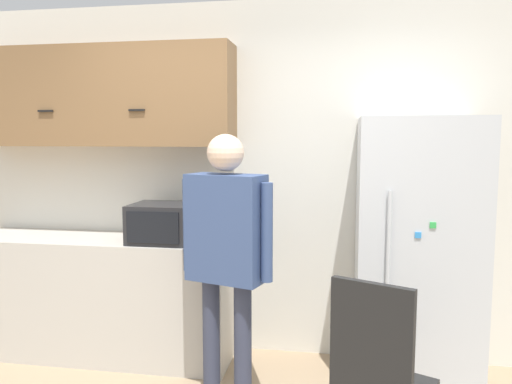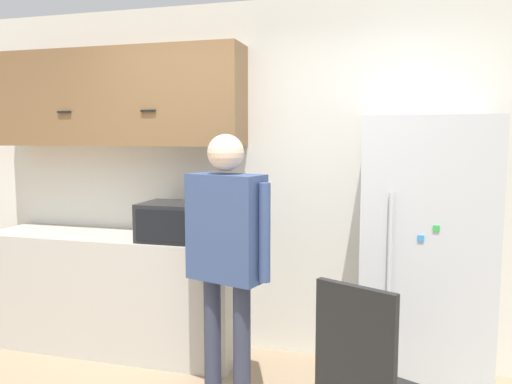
% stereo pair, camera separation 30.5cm
% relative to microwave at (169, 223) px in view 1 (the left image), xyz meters
% --- Properties ---
extents(back_wall, '(6.00, 0.06, 2.70)m').
position_rel_microwave_xyz_m(back_wall, '(0.59, 0.37, 0.29)').
color(back_wall, silver).
rests_on(back_wall, ground_plane).
extents(counter, '(2.05, 0.57, 0.92)m').
position_rel_microwave_xyz_m(counter, '(-0.59, 0.06, -0.60)').
color(counter, '#BCB7AD').
rests_on(counter, ground_plane).
extents(upper_cabinets, '(2.05, 0.35, 0.75)m').
position_rel_microwave_xyz_m(upper_cabinets, '(-0.59, 0.18, 0.93)').
color(upper_cabinets, olive).
extents(microwave, '(0.54, 0.40, 0.28)m').
position_rel_microwave_xyz_m(microwave, '(0.00, 0.00, 0.00)').
color(microwave, '#232326').
rests_on(microwave, counter).
extents(person, '(0.60, 0.35, 1.70)m').
position_rel_microwave_xyz_m(person, '(0.54, -0.48, -0.01)').
color(person, '#33384C').
rests_on(person, ground_plane).
extents(refrigerator, '(0.78, 0.74, 1.81)m').
position_rel_microwave_xyz_m(refrigerator, '(1.74, -0.02, -0.16)').
color(refrigerator, silver).
rests_on(refrigerator, ground_plane).
extents(chair, '(0.57, 0.57, 1.02)m').
position_rel_microwave_xyz_m(chair, '(1.43, -1.06, -0.52)').
color(chair, black).
rests_on(chair, ground_plane).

